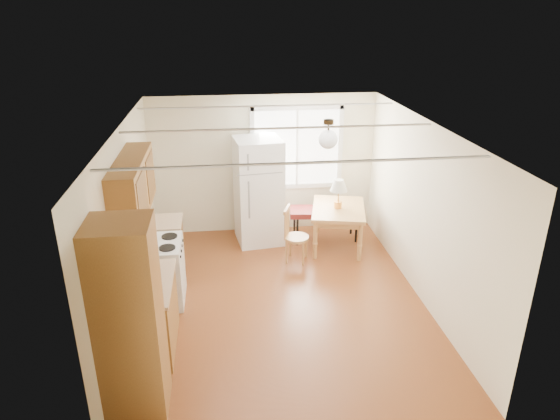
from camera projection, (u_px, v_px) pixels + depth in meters
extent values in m
cube|color=#5D2A13|center=(280.00, 300.00, 7.13)|extent=(4.60, 5.60, 0.12)
cube|color=white|center=(280.00, 127.00, 6.18)|extent=(4.60, 5.60, 0.12)
cube|color=#FCF2C9|center=(263.00, 165.00, 8.95)|extent=(4.60, 0.10, 2.50)
cube|color=#FCF2C9|center=(314.00, 332.00, 4.36)|extent=(4.60, 0.10, 2.50)
cube|color=#FCF2C9|center=(127.00, 227.00, 6.44)|extent=(0.10, 5.60, 2.50)
cube|color=#FCF2C9|center=(424.00, 213.00, 6.88)|extent=(0.10, 5.60, 2.50)
cube|color=brown|center=(130.00, 321.00, 4.85)|extent=(0.60, 0.60, 2.10)
cube|color=brown|center=(149.00, 316.00, 6.00)|extent=(0.60, 1.10, 0.86)
cube|color=tan|center=(146.00, 284.00, 5.83)|extent=(0.62, 1.14, 0.04)
cube|color=white|center=(159.00, 272.00, 6.96)|extent=(0.65, 0.76, 0.90)
cube|color=brown|center=(163.00, 249.00, 7.65)|extent=(0.60, 0.60, 0.86)
cube|color=brown|center=(133.00, 186.00, 6.09)|extent=(0.33, 1.60, 0.70)
cube|color=white|center=(297.00, 148.00, 8.89)|extent=(1.50, 0.02, 1.35)
cylinder|color=#302415|center=(329.00, 122.00, 6.64)|extent=(0.14, 0.14, 0.06)
cylinder|color=#302415|center=(328.00, 129.00, 6.68)|extent=(0.03, 0.03, 0.16)
sphere|color=white|center=(328.00, 140.00, 6.74)|extent=(0.26, 0.26, 0.26)
cube|color=white|center=(258.00, 191.00, 8.61)|extent=(0.85, 0.85, 1.85)
cube|color=gray|center=(260.00, 174.00, 8.10)|extent=(0.76, 0.02, 0.02)
cube|color=gray|center=(249.00, 189.00, 8.16)|extent=(0.03, 0.03, 1.11)
cube|color=maroon|center=(326.00, 212.00, 8.79)|extent=(1.30, 0.61, 0.10)
cylinder|color=black|center=(297.00, 232.00, 8.67)|extent=(0.04, 0.04, 0.48)
cylinder|color=black|center=(356.00, 229.00, 8.79)|extent=(0.04, 0.04, 0.48)
cylinder|color=black|center=(294.00, 224.00, 9.00)|extent=(0.04, 0.04, 0.48)
cylinder|color=black|center=(351.00, 221.00, 9.11)|extent=(0.04, 0.04, 0.48)
cube|color=#AF7C43|center=(338.00, 209.00, 8.47)|extent=(1.11, 1.32, 0.06)
cube|color=#AF7C43|center=(338.00, 214.00, 8.50)|extent=(0.99, 1.20, 0.10)
cylinder|color=#AF7C43|center=(315.00, 240.00, 8.18)|extent=(0.07, 0.07, 0.66)
cylinder|color=#AF7C43|center=(360.00, 242.00, 8.10)|extent=(0.07, 0.07, 0.66)
cylinder|color=#AF7C43|center=(318.00, 216.00, 9.11)|extent=(0.07, 0.07, 0.66)
cylinder|color=#AF7C43|center=(358.00, 218.00, 9.04)|extent=(0.07, 0.07, 0.66)
cylinder|color=#AF7C43|center=(297.00, 238.00, 8.08)|extent=(0.40, 0.40, 0.05)
cylinder|color=#AF7C43|center=(287.00, 252.00, 8.06)|extent=(0.04, 0.04, 0.41)
cylinder|color=#AF7C43|center=(303.00, 254.00, 8.01)|extent=(0.04, 0.04, 0.41)
cylinder|color=#AF7C43|center=(290.00, 245.00, 8.31)|extent=(0.04, 0.04, 0.41)
cylinder|color=#AF7C43|center=(306.00, 246.00, 8.25)|extent=(0.04, 0.04, 0.41)
cylinder|color=gold|center=(338.00, 205.00, 8.43)|extent=(0.13, 0.13, 0.12)
cylinder|color=gold|center=(338.00, 196.00, 8.37)|extent=(0.02, 0.02, 0.19)
cone|color=silver|center=(339.00, 185.00, 8.29)|extent=(0.29, 0.29, 0.19)
cube|color=black|center=(143.00, 276.00, 5.88)|extent=(0.22, 0.25, 0.08)
cube|color=black|center=(141.00, 266.00, 5.72)|extent=(0.19, 0.09, 0.29)
cylinder|color=black|center=(143.00, 266.00, 5.88)|extent=(0.15, 0.15, 0.12)
cylinder|color=red|center=(138.00, 269.00, 5.92)|extent=(0.14, 0.14, 0.19)
sphere|color=red|center=(137.00, 259.00, 5.87)|extent=(0.07, 0.07, 0.07)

